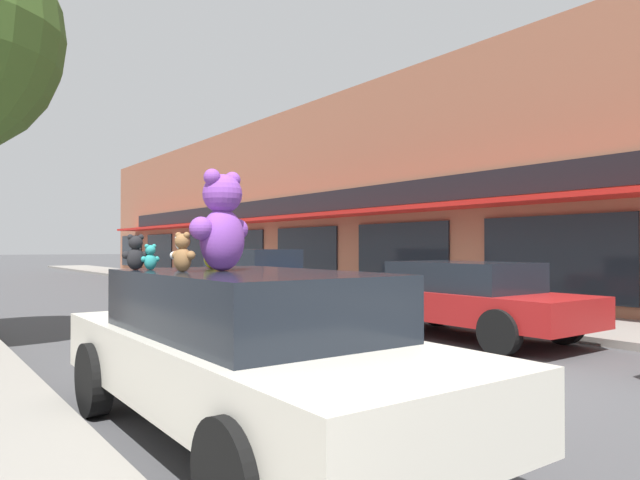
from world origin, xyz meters
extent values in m
plane|color=#424244|center=(0.00, 0.00, 0.00)|extent=(260.00, 260.00, 0.00)
cube|color=#9E6047|center=(13.83, 15.45, 3.56)|extent=(13.65, 40.73, 7.12)
cube|color=red|center=(6.39, 15.45, 2.75)|extent=(1.22, 34.22, 0.12)
cube|color=black|center=(6.95, 15.45, 3.30)|extent=(0.08, 32.59, 0.70)
cube|color=black|center=(6.96, 2.72, 1.40)|extent=(0.06, 3.87, 2.00)
cube|color=black|center=(6.96, 7.81, 1.40)|extent=(0.06, 3.87, 2.00)
cube|color=black|center=(6.96, 12.90, 1.40)|extent=(0.06, 3.87, 2.00)
cube|color=black|center=(6.96, 17.99, 1.40)|extent=(0.06, 3.87, 2.00)
cube|color=black|center=(6.96, 23.08, 1.40)|extent=(0.06, 3.87, 2.00)
cube|color=black|center=(6.96, 28.18, 1.40)|extent=(0.06, 3.87, 2.00)
cube|color=black|center=(6.96, 33.27, 1.40)|extent=(0.06, 3.87, 2.00)
cube|color=beige|center=(-2.93, -0.47, 0.64)|extent=(1.86, 4.80, 0.56)
cube|color=black|center=(-2.93, -0.47, 1.18)|extent=(1.63, 2.64, 0.52)
cylinder|color=black|center=(-3.81, 1.02, 0.36)|extent=(0.21, 0.72, 0.71)
cylinder|color=black|center=(-2.02, 1.01, 0.36)|extent=(0.21, 0.72, 0.71)
cylinder|color=black|center=(-3.83, -1.95, 0.36)|extent=(0.21, 0.72, 0.71)
cylinder|color=black|center=(-2.04, -1.96, 0.36)|extent=(0.21, 0.72, 0.71)
ellipsoid|color=purple|center=(-3.05, -0.25, 1.72)|extent=(0.52, 0.48, 0.55)
sphere|color=purple|center=(-3.05, -0.25, 2.13)|extent=(0.44, 0.44, 0.35)
sphere|color=purple|center=(-2.93, -0.21, 2.26)|extent=(0.19, 0.19, 0.15)
sphere|color=purple|center=(-3.17, -0.29, 2.26)|extent=(0.19, 0.19, 0.15)
sphere|color=#BA67ED|center=(-3.10, -0.11, 2.11)|extent=(0.17, 0.17, 0.13)
sphere|color=purple|center=(-2.85, -0.15, 1.82)|extent=(0.26, 0.26, 0.20)
sphere|color=purple|center=(-3.27, -0.29, 1.82)|extent=(0.26, 0.26, 0.20)
ellipsoid|color=black|center=(-3.60, 0.43, 1.55)|extent=(0.19, 0.17, 0.20)
sphere|color=black|center=(-3.60, 0.43, 1.70)|extent=(0.16, 0.16, 0.13)
sphere|color=black|center=(-3.55, 0.42, 1.75)|extent=(0.07, 0.07, 0.05)
sphere|color=black|center=(-3.64, 0.45, 1.75)|extent=(0.07, 0.07, 0.05)
sphere|color=#3A3A3D|center=(-3.58, 0.49, 1.69)|extent=(0.06, 0.06, 0.05)
sphere|color=black|center=(-3.51, 0.42, 1.58)|extent=(0.09, 0.09, 0.08)
sphere|color=black|center=(-3.67, 0.47, 1.58)|extent=(0.09, 0.09, 0.08)
ellipsoid|color=white|center=(-3.23, 0.23, 1.54)|extent=(0.18, 0.17, 0.20)
sphere|color=white|center=(-3.23, 0.23, 1.69)|extent=(0.15, 0.15, 0.13)
sphere|color=white|center=(-3.19, 0.25, 1.74)|extent=(0.06, 0.06, 0.05)
sphere|color=white|center=(-3.27, 0.22, 1.74)|extent=(0.06, 0.06, 0.05)
sphere|color=white|center=(-3.24, 0.29, 1.68)|extent=(0.06, 0.06, 0.05)
sphere|color=white|center=(-3.15, 0.26, 1.58)|extent=(0.09, 0.09, 0.07)
sphere|color=white|center=(-3.31, 0.22, 1.58)|extent=(0.09, 0.09, 0.07)
ellipsoid|color=yellow|center=(-2.87, 0.37, 1.56)|extent=(0.22, 0.23, 0.23)
sphere|color=yellow|center=(-2.87, 0.37, 1.73)|extent=(0.20, 0.20, 0.15)
sphere|color=yellow|center=(-2.84, 0.41, 1.78)|extent=(0.08, 0.08, 0.06)
sphere|color=yellow|center=(-2.90, 0.32, 1.78)|extent=(0.08, 0.08, 0.06)
sphere|color=#FFFF4D|center=(-2.92, 0.40, 1.72)|extent=(0.08, 0.08, 0.06)
sphere|color=yellow|center=(-2.83, 0.45, 1.60)|extent=(0.12, 0.12, 0.08)
sphere|color=yellow|center=(-2.93, 0.30, 1.60)|extent=(0.12, 0.12, 0.08)
ellipsoid|color=olive|center=(-3.40, -0.20, 1.55)|extent=(0.19, 0.20, 0.21)
sphere|color=olive|center=(-3.40, -0.20, 1.71)|extent=(0.17, 0.17, 0.13)
sphere|color=olive|center=(-3.39, -0.25, 1.76)|extent=(0.07, 0.07, 0.06)
sphere|color=olive|center=(-3.42, -0.16, 1.76)|extent=(0.07, 0.07, 0.06)
sphere|color=tan|center=(-3.35, -0.18, 1.70)|extent=(0.07, 0.07, 0.05)
sphere|color=olive|center=(-3.36, -0.27, 1.59)|extent=(0.10, 0.10, 0.08)
sphere|color=olive|center=(-3.42, -0.12, 1.59)|extent=(0.10, 0.10, 0.08)
ellipsoid|color=teal|center=(-3.48, 0.36, 1.52)|extent=(0.12, 0.10, 0.15)
sphere|color=teal|center=(-3.48, 0.36, 1.63)|extent=(0.10, 0.10, 0.09)
sphere|color=teal|center=(-3.45, 0.36, 1.66)|extent=(0.04, 0.04, 0.04)
sphere|color=teal|center=(-3.52, 0.36, 1.66)|extent=(0.04, 0.04, 0.04)
sphere|color=#47CDC6|center=(-3.48, 0.40, 1.62)|extent=(0.04, 0.04, 0.04)
sphere|color=teal|center=(-3.42, 0.37, 1.54)|extent=(0.06, 0.06, 0.05)
sphere|color=teal|center=(-3.54, 0.38, 1.54)|extent=(0.06, 0.06, 0.05)
cube|color=maroon|center=(2.87, 1.99, 0.61)|extent=(1.80, 4.58, 0.51)
cube|color=black|center=(2.87, 1.99, 1.13)|extent=(1.58, 2.45, 0.52)
cylinder|color=black|center=(1.99, 3.40, 0.36)|extent=(0.20, 0.71, 0.71)
cylinder|color=black|center=(3.75, 3.40, 0.36)|extent=(0.20, 0.71, 0.71)
cylinder|color=black|center=(1.99, 0.57, 0.36)|extent=(0.20, 0.71, 0.71)
cylinder|color=black|center=(3.75, 0.57, 0.36)|extent=(0.20, 0.71, 0.71)
cube|color=#1E4793|center=(2.87, 9.80, 0.66)|extent=(1.76, 4.60, 0.60)
cube|color=black|center=(2.87, 9.80, 1.27)|extent=(1.55, 3.15, 0.64)
cylinder|color=black|center=(2.01, 11.22, 0.36)|extent=(0.20, 0.71, 0.71)
cylinder|color=black|center=(3.73, 11.22, 0.36)|extent=(0.20, 0.71, 0.71)
cylinder|color=black|center=(2.01, 8.37, 0.36)|extent=(0.20, 0.71, 0.71)
cylinder|color=black|center=(3.73, 8.37, 0.36)|extent=(0.20, 0.71, 0.71)
camera|label=1|loc=(-5.33, -4.82, 1.66)|focal=32.00mm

